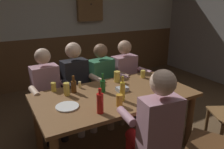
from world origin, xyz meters
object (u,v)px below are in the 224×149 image
dining_table (115,101)px  person_2 (104,80)px  pint_glass_0 (119,100)px  person_0 (48,90)px  table_candle (80,85)px  plate_0 (67,107)px  pint_glass_2 (117,77)px  person_3 (127,75)px  wall_dart_cabinet (90,4)px  bottle_0 (123,91)px  pint_glass_1 (67,89)px  person_1 (77,83)px  pint_glass_4 (143,74)px  pint_glass_3 (54,87)px  bottle_1 (103,85)px  bottle_3 (74,86)px  bottle_2 (100,103)px  person_4 (155,127)px  chair_empty_far_end (222,146)px  condiment_caddy (122,89)px

dining_table → person_2: size_ratio=1.55×
dining_table → pint_glass_0: size_ratio=14.74×
person_0 → table_candle: 0.49m
plate_0 → pint_glass_2: (0.82, 0.39, 0.07)m
person_3 → wall_dart_cabinet: wall_dart_cabinet is taller
person_3 → table_candle: size_ratio=15.12×
person_3 → bottle_0: size_ratio=4.30×
pint_glass_0 → table_candle: bearing=104.9°
bottle_0 → pint_glass_1: (-0.49, 0.43, -0.04)m
table_candle → wall_dart_cabinet: 2.56m
person_1 → wall_dart_cabinet: size_ratio=1.79×
pint_glass_0 → person_2: bearing=71.4°
person_0 → person_3: person_0 is taller
plate_0 → pint_glass_2: pint_glass_2 is taller
person_0 → pint_glass_4: (1.24, -0.42, 0.15)m
plate_0 → pint_glass_3: bearing=90.8°
pint_glass_1 → person_2: bearing=33.4°
bottle_0 → pint_glass_0: bottle_0 is taller
plate_0 → bottle_1: bottle_1 is taller
plate_0 → pint_glass_1: 0.31m
bottle_3 → pint_glass_4: 1.03m
person_1 → bottle_2: 1.08m
pint_glass_2 → dining_table: bearing=-123.8°
pint_glass_3 → person_4: bearing=-61.5°
bottle_0 → pint_glass_1: 0.65m
bottle_3 → pint_glass_3: size_ratio=1.89×
chair_empty_far_end → bottle_3: (-1.01, 1.29, 0.36)m
dining_table → person_0: size_ratio=1.52×
condiment_caddy → pint_glass_1: (-0.62, 0.20, 0.05)m
bottle_3 → dining_table: bearing=-33.6°
person_4 → pint_glass_0: size_ratio=10.15×
bottle_3 → wall_dart_cabinet: 2.68m
table_candle → bottle_0: 0.64m
person_3 → pint_glass_0: size_ratio=9.63×
person_0 → pint_glass_1: bearing=99.8°
person_4 → person_1: bearing=105.6°
bottle_1 → bottle_0: bearing=-76.3°
person_1 → pint_glass_1: size_ratio=8.33×
pint_glass_1 → pint_glass_4: 1.13m
person_3 → table_candle: bearing=15.0°
bottle_0 → bottle_2: size_ratio=1.09×
chair_empty_far_end → dining_table: bearing=90.0°
person_0 → person_4: (0.63, -1.43, 0.03)m
bottle_2 → pint_glass_2: size_ratio=1.76×
dining_table → pint_glass_2: (0.22, 0.33, 0.17)m
table_candle → dining_table: bearing=-51.9°
person_0 → table_candle: person_0 is taller
bottle_1 → pint_glass_0: 0.41m
table_candle → bottle_3: bearing=-137.8°
person_1 → table_candle: person_1 is taller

